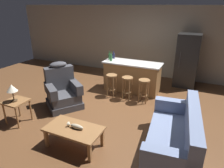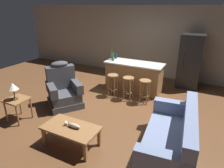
# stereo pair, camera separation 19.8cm
# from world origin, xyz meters

# --- Properties ---
(ground_plane) EXTENTS (12.00, 12.00, 0.00)m
(ground_plane) POSITION_xyz_m (0.00, 0.00, 0.00)
(ground_plane) COLOR brown
(back_wall) EXTENTS (12.00, 0.05, 2.60)m
(back_wall) POSITION_xyz_m (0.00, 3.12, 1.30)
(back_wall) COLOR #A89E89
(back_wall) RESTS_ON ground_plane
(coffee_table) EXTENTS (1.10, 0.60, 0.42)m
(coffee_table) POSITION_xyz_m (-0.08, -1.72, 0.36)
(coffee_table) COLOR olive
(coffee_table) RESTS_ON ground_plane
(fish_figurine) EXTENTS (0.34, 0.10, 0.10)m
(fish_figurine) POSITION_xyz_m (-0.05, -1.71, 0.46)
(fish_figurine) COLOR #4C3823
(fish_figurine) RESTS_ON coffee_table
(couch) EXTENTS (1.04, 1.98, 0.94)m
(couch) POSITION_xyz_m (1.72, -1.10, 0.34)
(couch) COLOR #707FA3
(couch) RESTS_ON ground_plane
(recliner_near_lamp) EXTENTS (1.18, 1.18, 1.20)m
(recliner_near_lamp) POSITION_xyz_m (-1.36, -0.41, 0.42)
(recliner_near_lamp) COLOR #3D3D42
(recliner_near_lamp) RESTS_ON ground_plane
(end_table) EXTENTS (0.48, 0.48, 0.56)m
(end_table) POSITION_xyz_m (-1.80, -1.54, 0.46)
(end_table) COLOR olive
(end_table) RESTS_ON ground_plane
(table_lamp) EXTENTS (0.24, 0.24, 0.41)m
(table_lamp) POSITION_xyz_m (-1.81, -1.57, 0.87)
(table_lamp) COLOR #4C3823
(table_lamp) RESTS_ON end_table
(kitchen_island) EXTENTS (1.80, 0.70, 0.95)m
(kitchen_island) POSITION_xyz_m (0.00, 1.35, 0.48)
(kitchen_island) COLOR olive
(kitchen_island) RESTS_ON ground_plane
(bar_stool_left) EXTENTS (0.32, 0.32, 0.68)m
(bar_stool_left) POSITION_xyz_m (-0.42, 0.72, 0.47)
(bar_stool_left) COLOR olive
(bar_stool_left) RESTS_ON ground_plane
(bar_stool_middle) EXTENTS (0.32, 0.32, 0.68)m
(bar_stool_middle) POSITION_xyz_m (0.08, 0.72, 0.47)
(bar_stool_middle) COLOR olive
(bar_stool_middle) RESTS_ON ground_plane
(bar_stool_right) EXTENTS (0.32, 0.32, 0.68)m
(bar_stool_right) POSITION_xyz_m (0.58, 0.72, 0.47)
(bar_stool_right) COLOR olive
(bar_stool_right) RESTS_ON ground_plane
(refrigerator) EXTENTS (0.70, 0.69, 1.76)m
(refrigerator) POSITION_xyz_m (1.49, 2.55, 0.88)
(refrigerator) COLOR black
(refrigerator) RESTS_ON ground_plane
(bottle_tall_green) EXTENTS (0.07, 0.07, 0.29)m
(bottle_tall_green) POSITION_xyz_m (-0.68, 1.24, 1.06)
(bottle_tall_green) COLOR #2D6B38
(bottle_tall_green) RESTS_ON kitchen_island
(bottle_short_amber) EXTENTS (0.09, 0.09, 0.24)m
(bottle_short_amber) POSITION_xyz_m (-0.73, 1.55, 1.04)
(bottle_short_amber) COLOR #23284C
(bottle_short_amber) RESTS_ON kitchen_island
(bottle_wine_dark) EXTENTS (0.07, 0.07, 0.28)m
(bottle_wine_dark) POSITION_xyz_m (-0.79, 1.35, 1.06)
(bottle_wine_dark) COLOR #2D6B38
(bottle_wine_dark) RESTS_ON kitchen_island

